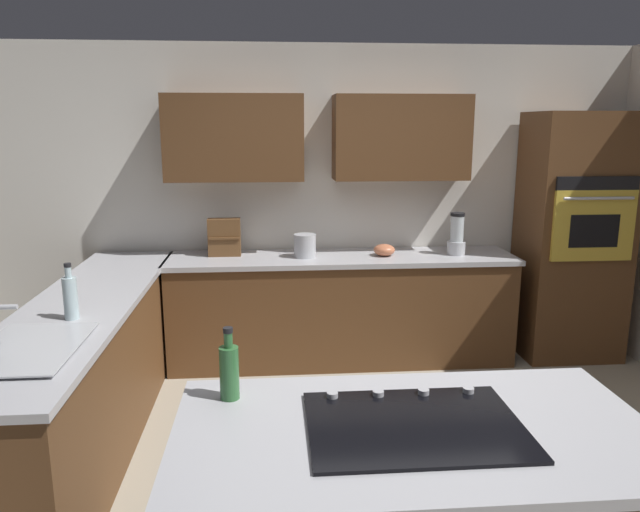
% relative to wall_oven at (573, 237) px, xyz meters
% --- Properties ---
extents(ground_plane, '(14.00, 14.00, 0.00)m').
position_rel_wall_oven_xyz_m(ground_plane, '(1.85, 1.72, -1.03)').
color(ground_plane, '#9E937F').
extents(wall_back, '(6.00, 0.44, 2.60)m').
position_rel_wall_oven_xyz_m(wall_back, '(1.92, -0.33, 0.41)').
color(wall_back, white).
rests_on(wall_back, ground).
extents(lower_cabinets_back, '(2.80, 0.60, 0.86)m').
position_rel_wall_oven_xyz_m(lower_cabinets_back, '(1.95, -0.00, -0.60)').
color(lower_cabinets_back, brown).
rests_on(lower_cabinets_back, ground).
extents(countertop_back, '(2.84, 0.64, 0.04)m').
position_rel_wall_oven_xyz_m(countertop_back, '(1.95, -0.00, -0.15)').
color(countertop_back, '#B2B2B7').
rests_on(countertop_back, lower_cabinets_back).
extents(lower_cabinets_side, '(0.60, 2.90, 0.86)m').
position_rel_wall_oven_xyz_m(lower_cabinets_side, '(3.67, 1.17, -0.60)').
color(lower_cabinets_side, brown).
rests_on(lower_cabinets_side, ground).
extents(countertop_side, '(0.64, 2.94, 0.04)m').
position_rel_wall_oven_xyz_m(countertop_side, '(3.67, 1.17, -0.15)').
color(countertop_side, '#B2B2B7').
rests_on(countertop_side, lower_cabinets_side).
extents(island_top, '(1.71, 0.93, 0.04)m').
position_rel_wall_oven_xyz_m(island_top, '(2.02, 2.84, -0.15)').
color(island_top, '#B2B2B7').
rests_on(island_top, island_base).
extents(wall_oven, '(0.80, 0.66, 2.05)m').
position_rel_wall_oven_xyz_m(wall_oven, '(0.00, 0.00, 0.00)').
color(wall_oven, brown).
rests_on(wall_oven, ground).
extents(sink_unit, '(0.46, 0.70, 0.23)m').
position_rel_wall_oven_xyz_m(sink_unit, '(3.68, 1.98, -0.11)').
color(sink_unit, '#515456').
rests_on(sink_unit, countertop_side).
extents(cooktop, '(0.76, 0.56, 0.03)m').
position_rel_wall_oven_xyz_m(cooktop, '(2.02, 2.84, -0.12)').
color(cooktop, black).
rests_on(cooktop, island_top).
extents(blender, '(0.15, 0.15, 0.35)m').
position_rel_wall_oven_xyz_m(blender, '(1.00, 0.02, 0.02)').
color(blender, silver).
rests_on(blender, countertop_back).
extents(mixing_bowl, '(0.17, 0.17, 0.10)m').
position_rel_wall_oven_xyz_m(mixing_bowl, '(1.60, 0.02, -0.08)').
color(mixing_bowl, '#CC724C').
rests_on(mixing_bowl, countertop_back).
extents(spice_rack, '(0.26, 0.11, 0.31)m').
position_rel_wall_oven_xyz_m(spice_rack, '(2.90, -0.08, 0.03)').
color(spice_rack, brown).
rests_on(spice_rack, countertop_back).
extents(kettle, '(0.18, 0.18, 0.19)m').
position_rel_wall_oven_xyz_m(kettle, '(2.25, 0.02, -0.03)').
color(kettle, '#B7BABF').
rests_on(kettle, countertop_back).
extents(dish_soap_bottle, '(0.08, 0.08, 0.31)m').
position_rel_wall_oven_xyz_m(dish_soap_bottle, '(3.62, 1.50, -0.00)').
color(dish_soap_bottle, silver).
rests_on(dish_soap_bottle, countertop_side).
extents(oil_bottle, '(0.08, 0.08, 0.29)m').
position_rel_wall_oven_xyz_m(oil_bottle, '(2.69, 2.56, -0.01)').
color(oil_bottle, '#336B38').
rests_on(oil_bottle, island_top).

